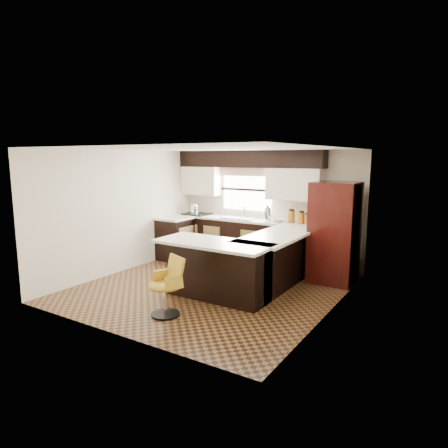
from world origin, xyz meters
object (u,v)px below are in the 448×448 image
Objects in this scene: peninsula_long at (274,262)px; peninsula_return at (218,271)px; bar_chair at (165,287)px; refrigerator at (334,233)px.

peninsula_long is 1.11m from peninsula_return.
peninsula_long and peninsula_return have the same top height.
peninsula_return reaches higher than bar_chair.
peninsula_long is 2.27× the size of bar_chair.
refrigerator is at bearing 54.58° from peninsula_return.
refrigerator reaches higher than bar_chair.
bar_chair is (-1.56, -2.87, -0.48)m from refrigerator.
bar_chair is at bearing -111.07° from peninsula_long.
refrigerator reaches higher than peninsula_return.
bar_chair is (-0.77, -2.00, -0.02)m from peninsula_long.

